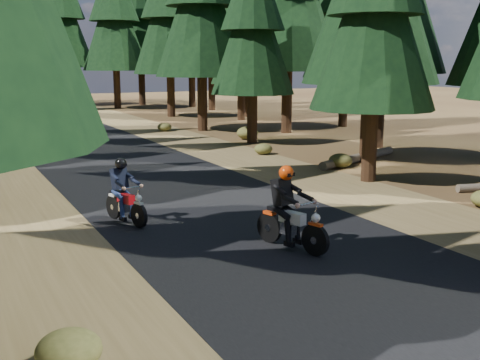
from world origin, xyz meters
TOP-DOWN VIEW (x-y plane):
  - ground at (0.00, 0.00)m, footprint 120.00×120.00m
  - road at (0.00, 5.00)m, footprint 6.00×100.00m
  - shoulder_l at (-4.60, 5.00)m, footprint 3.20×100.00m
  - shoulder_r at (4.60, 5.00)m, footprint 3.20×100.00m
  - log_near at (8.07, 7.56)m, footprint 4.72×2.22m
  - understory_shrubs at (0.39, 8.38)m, footprint 16.34×30.80m
  - rider_lead at (0.19, -0.43)m, footprint 1.09×1.98m
  - rider_follow at (-2.23, 3.00)m, footprint 0.95×1.78m

SIDE VIEW (x-z plane):
  - ground at x=0.00m, z-range 0.00..0.00m
  - shoulder_l at x=-4.60m, z-range 0.00..0.01m
  - shoulder_r at x=4.60m, z-range 0.00..0.01m
  - road at x=0.00m, z-range 0.00..0.01m
  - log_near at x=8.07m, z-range 0.00..0.32m
  - understory_shrubs at x=0.39m, z-range -0.07..0.61m
  - rider_follow at x=-2.23m, z-range -0.25..1.28m
  - rider_lead at x=0.19m, z-range -0.28..1.41m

